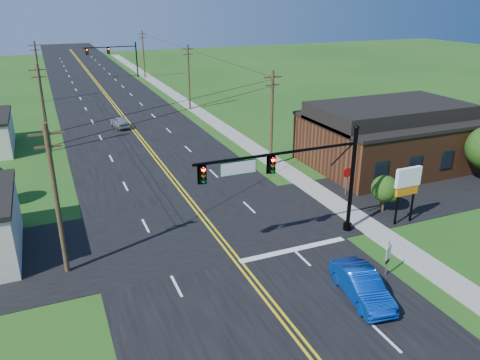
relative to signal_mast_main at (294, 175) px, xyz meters
name	(u,v)px	position (x,y,z in m)	size (l,w,h in m)	color
ground	(291,334)	(-4.34, -8.00, -4.75)	(260.00, 260.00, 0.00)	#1A4D16
road_main	(119,112)	(-4.34, 42.00, -4.73)	(16.00, 220.00, 0.04)	black
road_cross	(209,228)	(-4.34, 4.00, -4.73)	(70.00, 10.00, 0.04)	black
sidewalk	(214,121)	(6.16, 32.00, -4.71)	(2.00, 160.00, 0.08)	gray
signal_mast_main	(294,175)	(0.00, 0.00, 0.00)	(11.30, 0.60, 7.48)	black
signal_mast_far	(114,55)	(0.10, 72.00, -0.20)	(10.98, 0.60, 7.48)	black
brick_building	(386,141)	(15.66, 10.00, -2.40)	(14.20, 11.20, 4.70)	#562C18
utility_pole_left_a	(56,198)	(-13.84, 2.00, -0.03)	(1.80, 0.28, 9.00)	#382719
utility_pole_left_b	(43,107)	(-13.84, 27.00, -0.03)	(1.80, 0.28, 9.00)	#382719
utility_pole_left_c	(38,70)	(-13.84, 54.00, -0.03)	(1.80, 0.28, 9.00)	#382719
utility_pole_right_a	(272,117)	(5.46, 14.00, -0.03)	(1.80, 0.28, 9.00)	#382719
utility_pole_right_b	(189,76)	(5.46, 40.00, -0.03)	(1.80, 0.28, 9.00)	#382719
utility_pole_right_c	(143,54)	(5.46, 70.00, -0.03)	(1.80, 0.28, 9.00)	#382719
tree_right_back	(307,123)	(11.66, 18.00, -2.15)	(3.00, 3.00, 4.10)	#382719
shrub_corner	(385,189)	(8.66, 1.50, -2.90)	(2.00, 2.00, 2.86)	#382719
blue_car	(362,286)	(0.48, -6.90, -3.97)	(1.66, 4.76, 1.57)	#07339D
distant_car	(120,122)	(-5.46, 33.69, -4.06)	(1.63, 4.06, 1.38)	#A5A5AA
route_sign	(388,256)	(3.16, -5.66, -3.43)	(0.53, 0.26, 2.26)	slate
stop_sign	(347,175)	(7.89, 5.14, -3.00)	(0.86, 0.11, 2.43)	slate
pylon_sign	(408,183)	(8.72, -0.64, -1.68)	(2.05, 0.32, 4.21)	black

